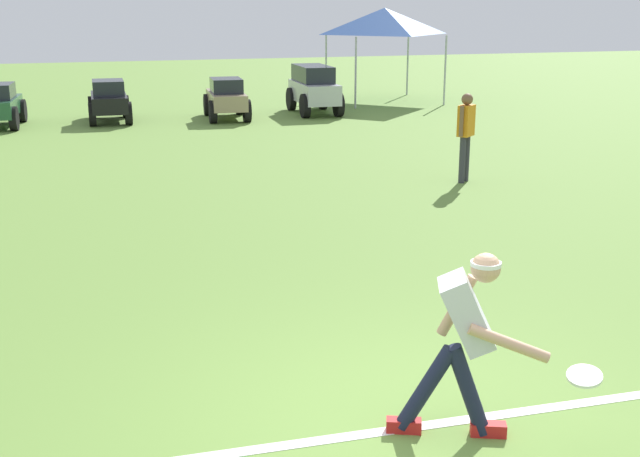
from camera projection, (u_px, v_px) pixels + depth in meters
ground_plane at (406, 429)px, 6.00m from camera, size 80.00×80.00×0.00m
field_line_paint at (405, 428)px, 6.01m from camera, size 25.21×0.98×0.01m
frisbee_thrower at (464, 335)px, 5.72m from camera, size 1.00×0.71×1.41m
frisbee_in_flight at (584, 376)px, 5.51m from camera, size 0.34×0.34×0.08m
teammate_near_sideline at (466, 129)px, 13.98m from camera, size 0.42×0.37×1.56m
parked_car_slot_c at (109, 100)px, 21.23m from camera, size 1.13×2.22×1.10m
parked_car_slot_d at (226, 98)px, 21.74m from camera, size 1.23×2.26×1.10m
parked_car_slot_e at (314, 88)px, 22.79m from camera, size 1.22×2.43×1.34m
event_tent at (384, 21)px, 25.08m from camera, size 3.06×3.06×2.90m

